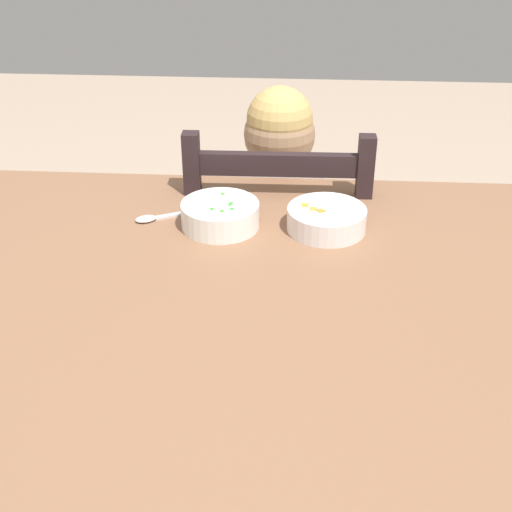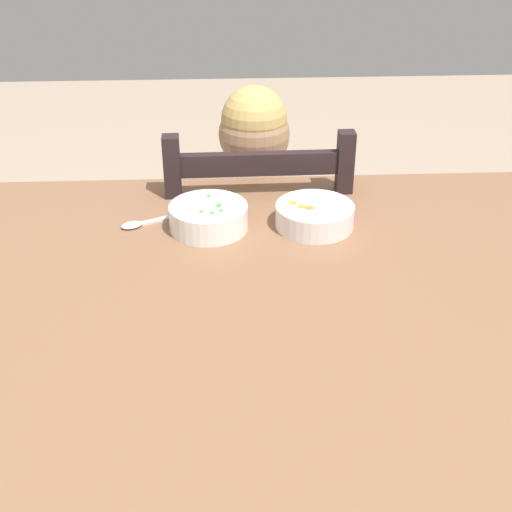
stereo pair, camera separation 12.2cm
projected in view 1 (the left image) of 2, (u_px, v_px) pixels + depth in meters
The scene contains 6 objects.
dining_table at pixel (241, 351), 1.23m from camera, with size 1.38×1.07×0.77m.
dining_chair at pixel (277, 281), 1.85m from camera, with size 0.43×0.43×0.91m.
child_figure at pixel (278, 220), 1.75m from camera, with size 0.32×0.31×0.97m.
bowl_of_peas at pixel (220, 214), 1.42m from camera, with size 0.16×0.16×0.05m.
bowl_of_carrots at pixel (327, 219), 1.41m from camera, with size 0.16×0.16×0.05m.
spoon at pixel (155, 217), 1.46m from camera, with size 0.13×0.08×0.01m.
Camera 1 is at (0.09, -0.98, 1.44)m, focal length 49.35 mm.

